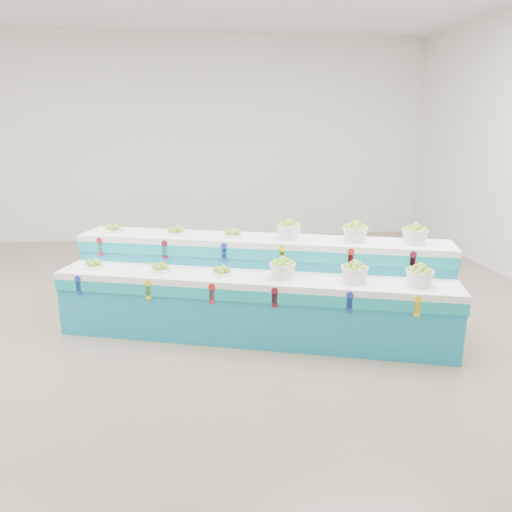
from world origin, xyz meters
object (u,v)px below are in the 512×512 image
at_px(basket_lower_left, 282,268).
at_px(plate_upper_mid, 176,230).
at_px(basket_upper_right, 415,234).
at_px(display_stand, 256,287).

relative_size(basket_lower_left, plate_upper_mid, 1.20).
bearing_deg(basket_upper_right, display_stand, 171.13).
distance_m(basket_lower_left, plate_upper_mid, 1.46).
height_order(display_stand, basket_upper_right, basket_upper_right).
bearing_deg(basket_lower_left, basket_upper_right, 3.41).
relative_size(display_stand, basket_upper_right, 15.63).
bearing_deg(plate_upper_mid, basket_lower_left, -39.31).
height_order(display_stand, basket_lower_left, display_stand).
distance_m(plate_upper_mid, basket_upper_right, 2.70).
distance_m(basket_lower_left, basket_upper_right, 1.50).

